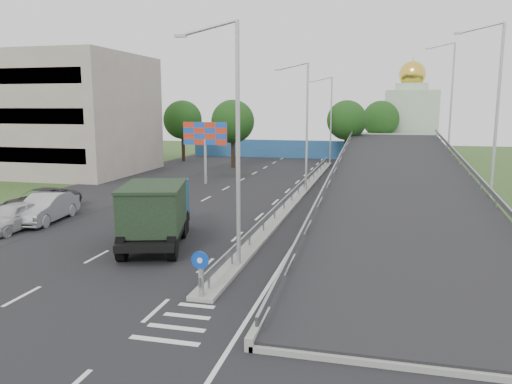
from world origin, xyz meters
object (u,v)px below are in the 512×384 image
(lamp_post_far, at_px, (329,115))
(church, at_px, (410,117))
(lamp_post_mid, at_px, (305,120))
(lamp_post_near, at_px, (233,132))
(billboard, at_px, (205,137))
(parked_car_a, at_px, (12,217))
(sign_bollard, at_px, (201,274))
(dump_truck, at_px, (157,210))
(parked_car_b, at_px, (45,208))
(parked_car_c, at_px, (41,201))

(lamp_post_far, xyz_separation_m, church, (9.89, 14.00, -0.50))
(lamp_post_mid, distance_m, lamp_post_far, 20.00)
(lamp_post_near, distance_m, billboard, 23.87)
(lamp_post_far, distance_m, parked_car_a, 39.51)
(sign_bollard, bearing_deg, dump_truck, 125.75)
(lamp_post_mid, xyz_separation_m, parked_car_b, (-13.43, -14.36, -4.95))
(parked_car_c, bearing_deg, billboard, 69.53)
(dump_truck, relative_size, parked_car_b, 1.47)
(lamp_post_near, distance_m, parked_car_a, 15.18)
(sign_bollard, xyz_separation_m, church, (10.00, 57.83, 4.28))
(dump_truck, bearing_deg, parked_car_b, 145.57)
(lamp_post_mid, height_order, billboard, lamp_post_mid)
(parked_car_a, relative_size, parked_car_c, 0.83)
(church, height_order, parked_car_a, church)
(church, height_order, parked_car_b, church)
(dump_truck, height_order, parked_car_a, dump_truck)
(lamp_post_far, height_order, dump_truck, lamp_post_far)
(lamp_post_far, height_order, parked_car_a, lamp_post_far)
(parked_car_b, bearing_deg, parked_car_a, -108.66)
(lamp_post_far, height_order, parked_car_b, lamp_post_far)
(dump_truck, xyz_separation_m, parked_car_c, (-10.61, 5.14, -0.98))
(sign_bollard, xyz_separation_m, dump_truck, (-4.75, 6.59, 0.72))
(billboard, bearing_deg, dump_truck, -77.53)
(lamp_post_near, relative_size, church, 0.73)
(church, xyz_separation_m, parked_car_c, (-25.36, -46.09, -4.53))
(lamp_post_mid, xyz_separation_m, lamp_post_far, (0.00, 20.00, 0.00))
(dump_truck, bearing_deg, parked_car_a, 160.31)
(church, bearing_deg, lamp_post_far, -125.24)
(sign_bollard, relative_size, lamp_post_mid, 0.17)
(sign_bollard, distance_m, lamp_post_mid, 24.30)
(dump_truck, height_order, parked_car_c, dump_truck)
(church, relative_size, billboard, 2.51)
(sign_bollard, bearing_deg, parked_car_a, 152.49)
(lamp_post_mid, bearing_deg, billboard, 167.62)
(parked_car_a, bearing_deg, lamp_post_mid, 48.17)
(lamp_post_mid, distance_m, parked_car_c, 20.27)
(lamp_post_far, xyz_separation_m, billboard, (-9.11, -18.00, -1.62))
(parked_car_c, bearing_deg, lamp_post_mid, 41.82)
(billboard, relative_size, parked_car_b, 1.06)
(church, bearing_deg, billboard, -120.70)
(church, xyz_separation_m, dump_truck, (-14.75, -51.23, -3.55))
(lamp_post_far, height_order, parked_car_c, lamp_post_far)
(billboard, distance_m, parked_car_a, 19.54)
(lamp_post_mid, distance_m, parked_car_b, 20.28)
(church, relative_size, parked_car_c, 2.47)
(lamp_post_near, xyz_separation_m, lamp_post_mid, (0.00, 20.00, 0.00))
(parked_car_a, distance_m, parked_car_c, 4.80)
(dump_truck, xyz_separation_m, parked_car_a, (-9.07, 0.60, -0.97))
(parked_car_b, bearing_deg, lamp_post_far, 62.12)
(lamp_post_far, relative_size, parked_car_b, 1.94)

